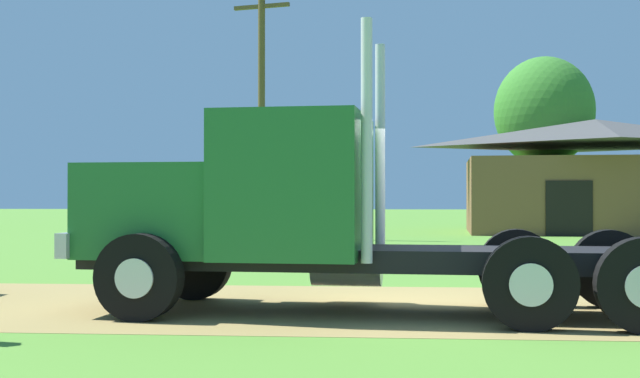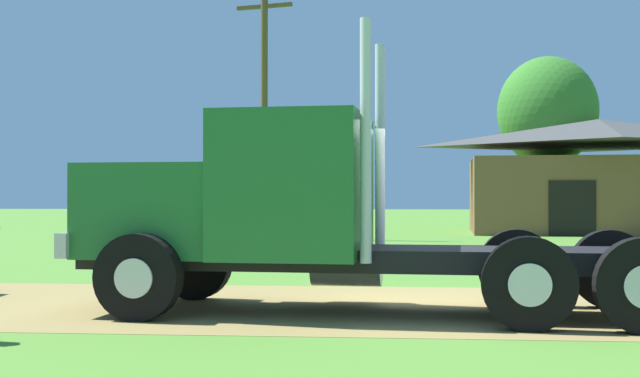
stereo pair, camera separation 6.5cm
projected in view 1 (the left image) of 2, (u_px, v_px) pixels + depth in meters
name	position (u px, v px, depth m)	size (l,w,h in m)	color
ground_plane	(407.00, 307.00, 11.65)	(200.00, 200.00, 0.00)	#53892F
dirt_track	(407.00, 307.00, 11.65)	(120.00, 5.23, 0.01)	olive
truck_foreground_white	(294.00, 216.00, 11.19)	(8.21, 3.10, 3.70)	black
shed_building	(595.00, 178.00, 36.35)	(11.81, 8.16, 4.93)	brown
utility_pole_near	(262.00, 107.00, 31.19)	(2.17, 0.67, 9.26)	brown
tree_mid	(252.00, 140.00, 51.76)	(3.34, 3.34, 6.96)	#513823
tree_right	(544.00, 112.00, 40.97)	(4.84, 4.84, 8.42)	#513823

